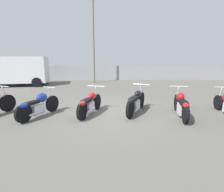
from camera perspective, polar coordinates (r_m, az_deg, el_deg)
The scene contains 8 objects.
ground_plane at distance 7.05m, azimuth -0.02°, elevation -4.92°, with size 60.00×60.00×0.00m, color #5B5954.
fence_back at distance 17.08m, azimuth -0.68°, elevation 7.54°, with size 40.00×0.04×1.38m.
light_pole_left at distance 15.28m, azimuth -6.15°, elevation 19.88°, with size 0.70×0.35×6.94m.
motorcycle_slot_1 at distance 6.79m, azimuth -22.93°, elevation -2.81°, with size 0.95×1.87×1.01m.
motorcycle_slot_2 at distance 6.57m, azimuth -7.27°, elevation -2.44°, with size 0.90×1.93×1.01m.
motorcycle_slot_3 at distance 6.78m, azimuth 7.84°, elevation -1.88°, with size 1.09×1.96×1.04m.
motorcycle_slot_4 at distance 6.75m, azimuth 21.67°, elevation -2.77°, with size 0.73×2.11×1.02m.
parked_van at distance 15.44m, azimuth -30.07°, elevation 7.44°, with size 5.44×2.84×2.22m.
Camera 1 is at (-0.13, -6.74, 2.08)m, focal length 28.00 mm.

